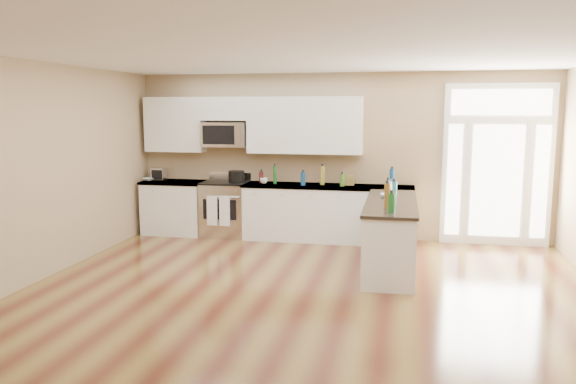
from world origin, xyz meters
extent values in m
plane|color=#552717|center=(0.00, 0.00, 0.00)|extent=(8.00, 8.00, 0.00)
plane|color=tan|center=(0.00, 4.00, 1.40)|extent=(7.00, 0.00, 7.00)
plane|color=tan|center=(0.00, -4.00, 1.40)|extent=(7.00, 0.00, 7.00)
plane|color=white|center=(0.00, 0.00, 2.80)|extent=(8.00, 8.00, 0.00)
cube|color=white|center=(-2.87, 3.69, 0.45)|extent=(1.06, 0.62, 0.90)
cube|color=black|center=(-2.87, 3.69, 0.05)|extent=(1.02, 0.52, 0.10)
cube|color=black|center=(-2.87, 3.69, 0.92)|extent=(1.10, 0.66, 0.04)
cube|color=white|center=(-0.16, 3.69, 0.45)|extent=(2.81, 0.62, 0.90)
cube|color=black|center=(-0.16, 3.69, 0.05)|extent=(2.77, 0.52, 0.10)
cube|color=black|center=(-0.16, 3.69, 0.92)|extent=(2.85, 0.66, 0.04)
cube|color=white|center=(0.93, 2.24, 0.45)|extent=(0.65, 2.28, 0.90)
cube|color=black|center=(0.93, 2.24, 0.05)|extent=(0.61, 2.18, 0.10)
cube|color=black|center=(0.93, 2.24, 0.92)|extent=(0.69, 2.32, 0.04)
cube|color=white|center=(-2.88, 3.83, 1.93)|extent=(1.04, 0.33, 0.95)
cube|color=white|center=(-0.57, 3.83, 1.93)|extent=(1.94, 0.33, 0.95)
cube|color=white|center=(-1.95, 3.83, 2.20)|extent=(0.82, 0.33, 0.40)
cube|color=silver|center=(-1.95, 3.80, 1.76)|extent=(0.78, 0.40, 0.42)
cube|color=black|center=(-2.01, 3.59, 1.76)|extent=(0.56, 0.01, 0.32)
cube|color=white|center=(2.55, 3.96, 1.30)|extent=(1.70, 0.08, 2.60)
cube|color=white|center=(2.55, 3.91, 1.05)|extent=(0.78, 0.02, 1.80)
cube|color=white|center=(1.89, 3.91, 1.05)|extent=(0.22, 0.02, 1.80)
cube|color=white|center=(3.21, 3.91, 1.05)|extent=(0.22, 0.02, 1.80)
cube|color=white|center=(2.55, 3.91, 2.30)|extent=(1.50, 0.02, 0.40)
cube|color=silver|center=(-1.93, 3.69, 0.46)|extent=(0.77, 0.63, 0.92)
cube|color=black|center=(-1.93, 3.69, 0.94)|extent=(0.77, 0.60, 0.03)
cube|color=silver|center=(-1.93, 3.99, 1.01)|extent=(0.77, 0.04, 0.14)
cube|color=black|center=(-1.93, 3.37, 0.52)|extent=(0.58, 0.01, 0.34)
cylinder|color=silver|center=(-1.93, 3.34, 0.74)|extent=(0.70, 0.02, 0.02)
cube|color=white|center=(-2.05, 3.33, 0.50)|extent=(0.18, 0.02, 0.50)
cube|color=white|center=(-1.83, 3.33, 0.50)|extent=(0.18, 0.02, 0.50)
cylinder|color=black|center=(-1.72, 3.66, 1.06)|extent=(0.34, 0.34, 0.21)
cube|color=silver|center=(-3.19, 3.79, 1.05)|extent=(0.27, 0.22, 0.21)
cube|color=olive|center=(0.17, 3.80, 1.03)|extent=(0.21, 0.16, 0.17)
imported|color=white|center=(-3.35, 3.65, 0.96)|extent=(0.23, 0.23, 0.04)
imported|color=white|center=(0.84, 2.59, 0.97)|extent=(0.21, 0.21, 0.05)
imported|color=white|center=(-1.24, 3.69, 0.99)|extent=(0.14, 0.14, 0.10)
cylinder|color=#19591E|center=(0.94, 1.40, 1.06)|extent=(0.08, 0.08, 0.24)
cylinder|color=navy|center=(-0.55, 3.60, 1.05)|extent=(0.08, 0.08, 0.22)
cylinder|color=brown|center=(0.88, 1.70, 1.10)|extent=(0.08, 0.08, 0.32)
cylinder|color=olive|center=(-0.25, 3.76, 1.09)|extent=(0.08, 0.08, 0.31)
cylinder|color=#26727F|center=(0.95, 3.00, 1.03)|extent=(0.08, 0.08, 0.18)
cylinder|color=#591919|center=(-1.30, 3.74, 1.04)|extent=(0.07, 0.07, 0.19)
cylinder|color=#B2B2B7|center=(0.89, 2.35, 1.07)|extent=(0.07, 0.07, 0.25)
cylinder|color=navy|center=(0.88, 2.05, 1.10)|extent=(0.06, 0.06, 0.31)
cylinder|color=#3F7226|center=(0.10, 3.62, 1.04)|extent=(0.08, 0.08, 0.20)
cylinder|color=#19591E|center=(-1.05, 3.69, 1.09)|extent=(0.06, 0.06, 0.31)
cylinder|color=navy|center=(0.90, 3.70, 1.09)|extent=(0.08, 0.08, 0.29)
camera|label=1|loc=(1.05, -5.50, 2.20)|focal=35.00mm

